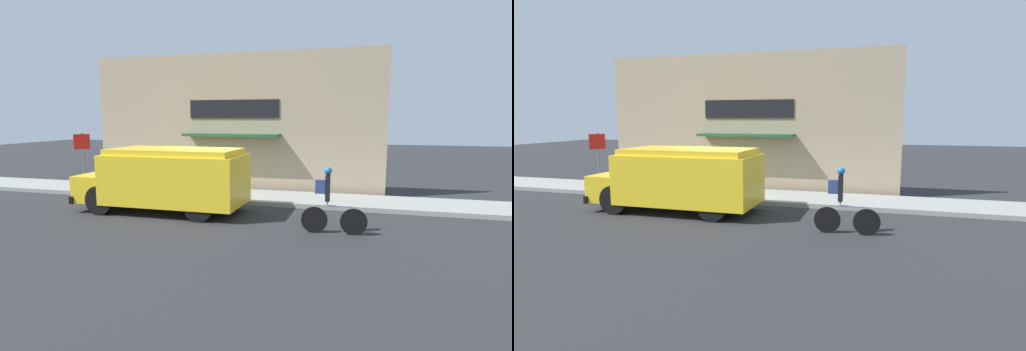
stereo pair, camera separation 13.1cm
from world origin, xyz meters
TOP-DOWN VIEW (x-y plane):
  - ground_plane at (0.00, 0.00)m, footprint 70.00×70.00m
  - sidewalk at (0.00, 1.15)m, footprint 28.00×2.30m
  - storefront at (0.00, 2.66)m, footprint 12.34×0.94m
  - school_bus at (-0.75, -1.57)m, footprint 5.46×2.62m
  - cyclist at (4.53, -2.73)m, footprint 1.72×0.21m
  - stop_sign_post at (-5.54, 0.44)m, footprint 0.45×0.45m
  - trash_bin at (-0.12, 1.23)m, footprint 0.62×0.62m

SIDE VIEW (x-z plane):
  - ground_plane at x=0.00m, z-range 0.00..0.00m
  - sidewalk at x=0.00m, z-range 0.00..0.16m
  - trash_bin at x=-0.12m, z-range 0.16..1.07m
  - cyclist at x=4.53m, z-range -0.05..1.73m
  - school_bus at x=-0.75m, z-range 0.07..2.14m
  - stop_sign_post at x=-5.54m, z-range 0.55..2.84m
  - storefront at x=0.00m, z-range 0.00..5.64m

